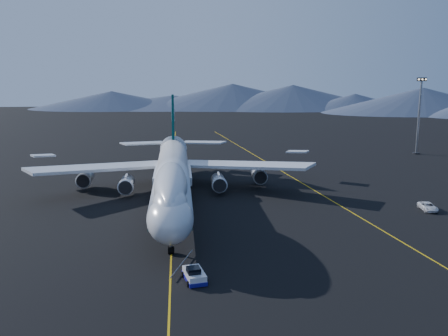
{
  "coord_description": "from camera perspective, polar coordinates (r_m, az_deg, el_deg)",
  "views": [
    {
      "loc": [
        1.39,
        -94.03,
        26.14
      ],
      "look_at": [
        10.39,
        4.54,
        6.0
      ],
      "focal_mm": 40.0,
      "sensor_mm": 36.0,
      "label": 1
    }
  ],
  "objects": [
    {
      "name": "ground",
      "position": [
        97.6,
        -5.86,
        -4.09
      ],
      "size": [
        500.0,
        500.0,
        0.0
      ],
      "primitive_type": "plane",
      "color": "black",
      "rests_on": "ground"
    },
    {
      "name": "taxiway_line_main",
      "position": [
        97.6,
        -5.86,
        -4.09
      ],
      "size": [
        0.25,
        220.0,
        0.01
      ],
      "primitive_type": "cube",
      "color": "gold",
      "rests_on": "ground"
    },
    {
      "name": "taxiway_line_side",
      "position": [
        111.01,
        9.88,
        -2.29
      ],
      "size": [
        28.08,
        198.09,
        0.01
      ],
      "primitive_type": "cube",
      "rotation": [
        0.0,
        0.0,
        0.14
      ],
      "color": "gold",
      "rests_on": "ground"
    },
    {
      "name": "boeing_747",
      "position": [
        96.24,
        -5.93,
        -0.75
      ],
      "size": [
        59.62,
        72.43,
        19.37
      ],
      "color": "silver",
      "rests_on": "ground"
    },
    {
      "name": "pushback_tug",
      "position": [
        63.52,
        -3.4,
        -12.21
      ],
      "size": [
        3.3,
        4.9,
        1.97
      ],
      "rotation": [
        0.0,
        0.0,
        0.2
      ],
      "color": "silver",
      "rests_on": "ground"
    },
    {
      "name": "service_van",
      "position": [
        100.06,
        22.27,
        -4.1
      ],
      "size": [
        2.75,
        5.31,
        1.43
      ],
      "primitive_type": "imported",
      "rotation": [
        0.0,
        0.0,
        -0.07
      ],
      "color": "silver",
      "rests_on": "ground"
    },
    {
      "name": "floodlight_mast",
      "position": [
        162.05,
        21.39,
        5.59
      ],
      "size": [
        2.84,
        2.13,
        23.0
      ],
      "rotation": [
        0.0,
        0.0,
        -0.03
      ],
      "color": "black",
      "rests_on": "ground"
    }
  ]
}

